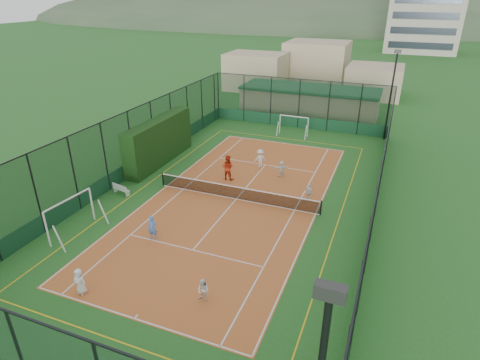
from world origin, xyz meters
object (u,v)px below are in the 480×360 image
object	(u,v)px
futsal_goal_near	(71,216)
child_near_right	(203,290)
child_far_left	(260,158)
child_far_right	(309,192)
futsal_goal_far	(294,126)
child_near_mid	(153,228)
child_near_left	(80,281)
floodlight_ne	(390,96)
clubhouse	(309,101)
coach	(228,167)
white_bench	(121,189)
child_far_back	(281,169)

from	to	relation	value
futsal_goal_near	child_near_right	size ratio (longest dim) A/B	2.87
child_far_left	child_far_right	world-z (taller)	child_far_left
futsal_goal_far	child_near_mid	world-z (taller)	futsal_goal_far
futsal_goal_far	child_near_left	bearing A→B (deg)	-96.57
floodlight_ne	child_near_left	distance (m)	30.62
clubhouse	child_far_right	distance (m)	20.91
clubhouse	child_far_left	world-z (taller)	clubhouse
child_near_mid	futsal_goal_far	bearing A→B (deg)	69.72
futsal_goal_near	coach	world-z (taller)	futsal_goal_near
clubhouse	white_bench	size ratio (longest dim) A/B	10.65
white_bench	child_far_back	distance (m)	11.87
futsal_goal_far	clubhouse	bearing A→B (deg)	92.46
clubhouse	coach	xyz separation A→B (m)	(-1.81, -19.26, -0.60)
clubhouse	child_near_left	distance (m)	33.58
child_near_mid	coach	bearing A→B (deg)	72.29
child_near_left	child_near_right	bearing A→B (deg)	17.12
floodlight_ne	child_near_left	xyz separation A→B (m)	(-11.88, -28.01, -3.44)
child_near_left	white_bench	bearing A→B (deg)	116.84
white_bench	child_near_mid	distance (m)	6.57
clubhouse	child_far_back	xyz separation A→B (m)	(1.81, -17.28, -0.94)
futsal_goal_far	child_far_right	bearing A→B (deg)	-69.83
clubhouse	child_near_right	distance (m)	31.85
child_far_left	child_far_right	bearing A→B (deg)	102.20
coach	child_far_left	bearing A→B (deg)	-115.69
floodlight_ne	child_far_back	world-z (taller)	floodlight_ne
white_bench	child_near_right	world-z (taller)	child_near_right
futsal_goal_far	child_far_right	distance (m)	13.65
child_near_mid	child_near_right	size ratio (longest dim) A/B	1.26
futsal_goal_far	child_far_left	size ratio (longest dim) A/B	1.92
child_far_left	clubhouse	bearing A→B (deg)	-128.61
floodlight_ne	child_near_mid	size ratio (longest dim) A/B	5.55
white_bench	child_near_mid	xyz separation A→B (m)	(5.19, -4.02, 0.35)
child_near_left	child_near_right	distance (m)	5.84
child_near_mid	child_far_left	size ratio (longest dim) A/B	0.98
floodlight_ne	child_near_mid	distance (m)	25.68
child_far_left	child_far_right	size ratio (longest dim) A/B	1.20
futsal_goal_near	futsal_goal_far	bearing A→B (deg)	-13.41
child_far_left	child_far_right	distance (m)	6.45
child_near_right	child_near_mid	bearing A→B (deg)	156.68
child_near_mid	coach	distance (m)	9.04
child_far_back	child_near_mid	bearing A→B (deg)	40.75
futsal_goal_far	child_near_right	size ratio (longest dim) A/B	2.46
clubhouse	futsal_goal_far	world-z (taller)	clubhouse
futsal_goal_far	floodlight_ne	bearing A→B (deg)	14.88
futsal_goal_near	child_near_right	xyz separation A→B (m)	(9.73, -2.37, -0.49)
futsal_goal_far	child_near_left	world-z (taller)	futsal_goal_far
child_near_left	coach	size ratio (longest dim) A/B	0.71
child_near_mid	child_near_right	xyz separation A→B (m)	(4.94, -3.49, -0.15)
clubhouse	coach	bearing A→B (deg)	-95.37
futsal_goal_near	clubhouse	bearing A→B (deg)	-8.44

